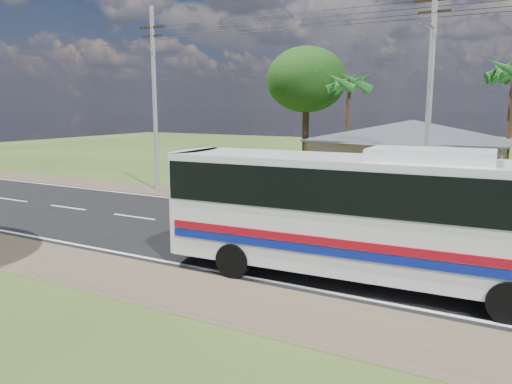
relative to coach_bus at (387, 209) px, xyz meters
The scene contains 7 objects.
ground 5.58m from the coach_bus, 138.06° to the left, with size 120.00×120.00×0.00m, color #2E4117.
road 5.57m from the coach_bus, 138.06° to the left, with size 120.00×16.00×0.03m.
house 16.62m from the coach_bus, 99.60° to the left, with size 12.40×10.00×5.00m.
utility_poles 10.52m from the coach_bus, 96.37° to the left, with size 32.80×2.22×11.00m.
palm_far 21.34m from the coach_bus, 111.84° to the left, with size 2.80×2.80×7.70m.
tree_behind_house 24.88m from the coach_bus, 118.83° to the left, with size 6.00×6.00×9.61m.
coach_bus is the anchor object (origin of this frame).
Camera 1 is at (7.22, -17.40, 5.22)m, focal length 35.00 mm.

